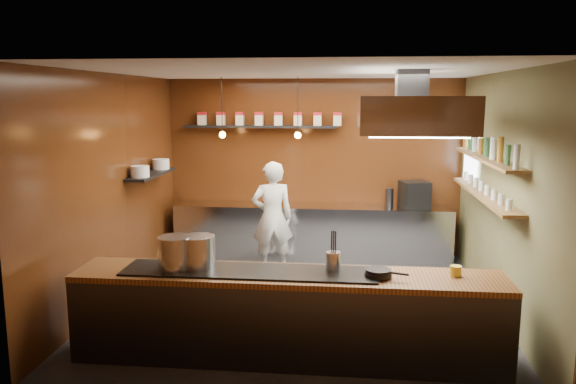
# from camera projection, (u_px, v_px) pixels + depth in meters

# --- Properties ---
(floor) EXTENTS (5.00, 5.00, 0.00)m
(floor) POSITION_uv_depth(u_px,v_px,m) (301.00, 303.00, 7.43)
(floor) COLOR black
(floor) RESTS_ON ground
(back_wall) EXTENTS (5.00, 0.00, 5.00)m
(back_wall) POSITION_uv_depth(u_px,v_px,m) (313.00, 167.00, 9.63)
(back_wall) COLOR #331A09
(back_wall) RESTS_ON ground
(left_wall) EXTENTS (0.00, 5.00, 5.00)m
(left_wall) POSITION_uv_depth(u_px,v_px,m) (114.00, 188.00, 7.44)
(left_wall) COLOR #331A09
(left_wall) RESTS_ON ground
(right_wall) EXTENTS (0.00, 5.00, 5.00)m
(right_wall) POSITION_uv_depth(u_px,v_px,m) (503.00, 195.00, 6.91)
(right_wall) COLOR brown
(right_wall) RESTS_ON ground
(ceiling) EXTENTS (5.00, 5.00, 0.00)m
(ceiling) POSITION_uv_depth(u_px,v_px,m) (302.00, 72.00, 6.93)
(ceiling) COLOR silver
(ceiling) RESTS_ON back_wall
(window_pane) EXTENTS (0.00, 1.00, 1.00)m
(window_pane) POSITION_uv_depth(u_px,v_px,m) (471.00, 150.00, 8.52)
(window_pane) COLOR white
(window_pane) RESTS_ON right_wall
(prep_counter) EXTENTS (4.60, 0.65, 0.90)m
(prep_counter) POSITION_uv_depth(u_px,v_px,m) (312.00, 231.00, 9.48)
(prep_counter) COLOR silver
(prep_counter) RESTS_ON floor
(pass_counter) EXTENTS (4.40, 0.72, 0.94)m
(pass_counter) POSITION_uv_depth(u_px,v_px,m) (288.00, 316.00, 5.78)
(pass_counter) COLOR #38383D
(pass_counter) RESTS_ON floor
(tin_shelf) EXTENTS (2.60, 0.26, 0.04)m
(tin_shelf) POSITION_uv_depth(u_px,v_px,m) (260.00, 127.00, 9.47)
(tin_shelf) COLOR black
(tin_shelf) RESTS_ON back_wall
(plate_shelf) EXTENTS (0.30, 1.40, 0.04)m
(plate_shelf) POSITION_uv_depth(u_px,v_px,m) (151.00, 174.00, 8.39)
(plate_shelf) COLOR black
(plate_shelf) RESTS_ON left_wall
(bottle_shelf_upper) EXTENTS (0.26, 2.80, 0.04)m
(bottle_shelf_upper) POSITION_uv_depth(u_px,v_px,m) (486.00, 158.00, 7.15)
(bottle_shelf_upper) COLOR brown
(bottle_shelf_upper) RESTS_ON right_wall
(bottle_shelf_lower) EXTENTS (0.26, 2.80, 0.04)m
(bottle_shelf_lower) POSITION_uv_depth(u_px,v_px,m) (484.00, 194.00, 7.23)
(bottle_shelf_lower) COLOR brown
(bottle_shelf_lower) RESTS_ON right_wall
(extractor_hood) EXTENTS (1.20, 2.00, 0.72)m
(extractor_hood) POSITION_uv_depth(u_px,v_px,m) (411.00, 113.00, 6.48)
(extractor_hood) COLOR #38383D
(extractor_hood) RESTS_ON ceiling
(pendant_left) EXTENTS (0.10, 0.10, 0.95)m
(pendant_left) POSITION_uv_depth(u_px,v_px,m) (222.00, 132.00, 8.88)
(pendant_left) COLOR black
(pendant_left) RESTS_ON ceiling
(pendant_right) EXTENTS (0.10, 0.10, 0.95)m
(pendant_right) POSITION_uv_depth(u_px,v_px,m) (298.00, 132.00, 8.75)
(pendant_right) COLOR black
(pendant_right) RESTS_ON ceiling
(storage_tins) EXTENTS (2.43, 0.13, 0.22)m
(storage_tins) POSITION_uv_depth(u_px,v_px,m) (269.00, 119.00, 9.43)
(storage_tins) COLOR beige
(storage_tins) RESTS_ON tin_shelf
(plate_stacks) EXTENTS (0.26, 1.16, 0.16)m
(plate_stacks) POSITION_uv_depth(u_px,v_px,m) (151.00, 168.00, 8.38)
(plate_stacks) COLOR silver
(plate_stacks) RESTS_ON plate_shelf
(bottles) EXTENTS (0.06, 2.66, 0.24)m
(bottles) POSITION_uv_depth(u_px,v_px,m) (487.00, 147.00, 7.13)
(bottles) COLOR silver
(bottles) RESTS_ON bottle_shelf_upper
(wine_glasses) EXTENTS (0.07, 2.37, 0.13)m
(wine_glasses) POSITION_uv_depth(u_px,v_px,m) (484.00, 188.00, 7.22)
(wine_glasses) COLOR silver
(wine_glasses) RESTS_ON bottle_shelf_lower
(stockpot_large) EXTENTS (0.43, 0.43, 0.34)m
(stockpot_large) POSITION_uv_depth(u_px,v_px,m) (175.00, 253.00, 5.77)
(stockpot_large) COLOR #B3B5BA
(stockpot_large) RESTS_ON pass_counter
(stockpot_small) EXTENTS (0.40, 0.40, 0.33)m
(stockpot_small) POSITION_uv_depth(u_px,v_px,m) (198.00, 252.00, 5.82)
(stockpot_small) COLOR silver
(stockpot_small) RESTS_ON pass_counter
(utensil_crock) EXTENTS (0.16, 0.16, 0.20)m
(utensil_crock) POSITION_uv_depth(u_px,v_px,m) (333.00, 261.00, 5.70)
(utensil_crock) COLOR silver
(utensil_crock) RESTS_ON pass_counter
(frying_pan) EXTENTS (0.43, 0.27, 0.07)m
(frying_pan) POSITION_uv_depth(u_px,v_px,m) (379.00, 273.00, 5.55)
(frying_pan) COLOR black
(frying_pan) RESTS_ON pass_counter
(butter_jar) EXTENTS (0.14, 0.14, 0.10)m
(butter_jar) POSITION_uv_depth(u_px,v_px,m) (456.00, 271.00, 5.61)
(butter_jar) COLOR yellow
(butter_jar) RESTS_ON pass_counter
(espresso_machine) EXTENTS (0.52, 0.50, 0.43)m
(espresso_machine) POSITION_uv_depth(u_px,v_px,m) (414.00, 194.00, 9.21)
(espresso_machine) COLOR black
(espresso_machine) RESTS_ON prep_counter
(chef) EXTENTS (0.72, 0.56, 1.73)m
(chef) POSITION_uv_depth(u_px,v_px,m) (272.00, 217.00, 8.60)
(chef) COLOR white
(chef) RESTS_ON floor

